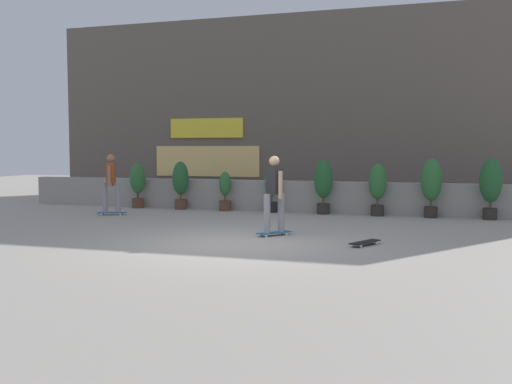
{
  "coord_description": "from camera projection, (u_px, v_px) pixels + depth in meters",
  "views": [
    {
      "loc": [
        3.69,
        -10.49,
        1.84
      ],
      "look_at": [
        0.0,
        1.5,
        0.9
      ],
      "focal_mm": 40.33,
      "sensor_mm": 36.0,
      "label": 1
    }
  ],
  "objects": [
    {
      "name": "potted_plant_4",
      "position": [
        323.0,
        183.0,
        16.22
      ],
      "size": [
        0.53,
        0.53,
        1.53
      ],
      "color": "#2D2823",
      "rests_on": "ground"
    },
    {
      "name": "potted_plant_7",
      "position": [
        491.0,
        184.0,
        14.93
      ],
      "size": [
        0.57,
        0.57,
        1.61
      ],
      "color": "#2D2823",
      "rests_on": "ground"
    },
    {
      "name": "potted_plant_0",
      "position": [
        138.0,
        182.0,
        17.95
      ],
      "size": [
        0.47,
        0.47,
        1.4
      ],
      "color": "brown",
      "rests_on": "ground"
    },
    {
      "name": "planter_wall",
      "position": [
        301.0,
        196.0,
        16.91
      ],
      "size": [
        18.0,
        0.4,
        0.9
      ],
      "primitive_type": "cube",
      "color": "gray",
      "rests_on": "ground"
    },
    {
      "name": "skateboard_near_camera",
      "position": [
        365.0,
        242.0,
        10.98
      ],
      "size": [
        0.55,
        0.8,
        0.08
      ],
      "color": "black",
      "rests_on": "ground"
    },
    {
      "name": "potted_plant_5",
      "position": [
        378.0,
        186.0,
        15.79
      ],
      "size": [
        0.49,
        0.49,
        1.45
      ],
      "color": "#2D2823",
      "rests_on": "ground"
    },
    {
      "name": "potted_plant_2",
      "position": [
        225.0,
        190.0,
        17.11
      ],
      "size": [
        0.36,
        0.36,
        1.17
      ],
      "color": "brown",
      "rests_on": "ground"
    },
    {
      "name": "ground_plane",
      "position": [
        233.0,
        243.0,
        11.22
      ],
      "size": [
        48.0,
        48.0,
        0.0
      ],
      "primitive_type": "plane",
      "color": "#A8A093"
    },
    {
      "name": "skater_by_wall_left",
      "position": [
        111.0,
        181.0,
        15.99
      ],
      "size": [
        0.82,
        0.53,
        1.7
      ],
      "color": "#266699",
      "rests_on": "ground"
    },
    {
      "name": "building_backdrop",
      "position": [
        326.0,
        110.0,
        20.51
      ],
      "size": [
        20.0,
        2.08,
        6.5
      ],
      "color": "#60564C",
      "rests_on": "ground"
    },
    {
      "name": "potted_plant_3",
      "position": [
        271.0,
        188.0,
        16.69
      ],
      "size": [
        0.4,
        0.4,
        1.27
      ],
      "color": "black",
      "rests_on": "ground"
    },
    {
      "name": "potted_plant_1",
      "position": [
        181.0,
        182.0,
        17.52
      ],
      "size": [
        0.5,
        0.5,
        1.46
      ],
      "color": "brown",
      "rests_on": "ground"
    },
    {
      "name": "potted_plant_6",
      "position": [
        431.0,
        183.0,
        15.37
      ],
      "size": [
        0.55,
        0.55,
        1.58
      ],
      "color": "#2D2823",
      "rests_on": "ground"
    },
    {
      "name": "skater_by_wall_right",
      "position": [
        274.0,
        192.0,
        12.15
      ],
      "size": [
        0.68,
        0.73,
        1.7
      ],
      "color": "#266699",
      "rests_on": "ground"
    }
  ]
}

